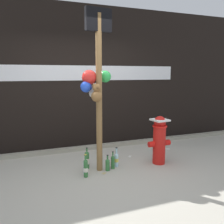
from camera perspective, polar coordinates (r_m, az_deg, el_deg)
The scene contains 14 objects.
ground_plane at distance 4.10m, azimuth -1.69°, elevation -14.64°, with size 14.00×14.00×0.00m, color #ADA899.
building_wall at distance 5.54m, azimuth -8.13°, elevation 8.12°, with size 10.00×0.21×3.13m.
curb_strip at distance 5.37m, azimuth -6.73°, elevation -8.44°, with size 8.00×0.12×0.08m, color gray.
memorial_post at distance 4.00m, azimuth -3.73°, elevation 8.09°, with size 0.56×0.45×2.66m.
fire_hydrant at distance 4.54m, azimuth 11.07°, elevation -6.22°, with size 0.43×0.30×0.89m.
bottle_0 at distance 4.14m, azimuth -6.32°, elevation -12.52°, with size 0.08×0.08×0.33m.
bottle_1 at distance 4.24m, azimuth -1.05°, elevation -12.19°, with size 0.07×0.07×0.28m.
bottle_2 at distance 4.01m, azimuth -6.21°, elevation -12.90°, with size 0.07×0.07×0.38m.
bottle_3 at distance 4.32m, azimuth 0.20°, elevation -11.60°, with size 0.07×0.07×0.31m.
bottle_4 at distance 4.40m, azimuth 1.05°, elevation -11.05°, with size 0.08×0.08×0.35m.
bottle_5 at distance 4.34m, azimuth -5.90°, elevation -11.14°, with size 0.08×0.08×0.38m.
litter_0 at distance 4.17m, azimuth -1.89°, elevation -14.19°, with size 0.08×0.06×0.01m, color tan.
litter_1 at distance 5.55m, azimuth 12.86°, elevation -8.42°, with size 0.07×0.11×0.01m, color silver.
litter_2 at distance 4.95m, azimuth 4.21°, elevation -10.36°, with size 0.11×0.05×0.01m, color silver.
Camera 1 is at (-1.22, -3.55, 1.65)m, focal length 38.87 mm.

